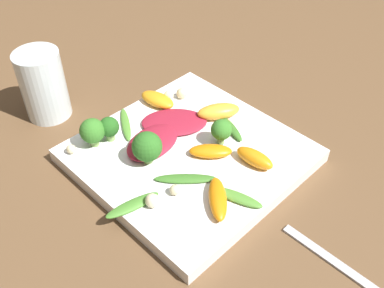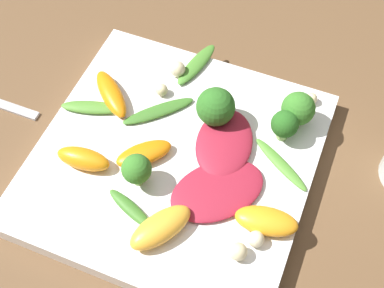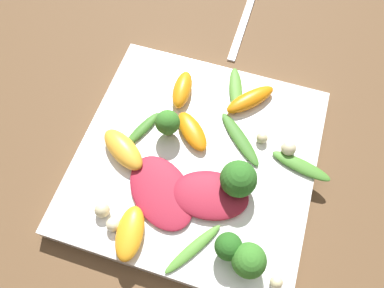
# 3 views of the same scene
# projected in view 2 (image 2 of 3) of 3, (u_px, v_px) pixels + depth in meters

# --- Properties ---
(ground_plane) EXTENTS (2.40, 2.40, 0.00)m
(ground_plane) POSITION_uv_depth(u_px,v_px,m) (175.00, 166.00, 0.58)
(ground_plane) COLOR brown
(plate) EXTENTS (0.29, 0.29, 0.02)m
(plate) POSITION_uv_depth(u_px,v_px,m) (175.00, 161.00, 0.57)
(plate) COLOR white
(plate) RESTS_ON ground_plane
(radicchio_leaf_0) EXTENTS (0.10, 0.07, 0.01)m
(radicchio_leaf_0) POSITION_uv_depth(u_px,v_px,m) (224.00, 143.00, 0.56)
(radicchio_leaf_0) COLOR maroon
(radicchio_leaf_0) RESTS_ON plate
(radicchio_leaf_1) EXTENTS (0.12, 0.11, 0.01)m
(radicchio_leaf_1) POSITION_uv_depth(u_px,v_px,m) (217.00, 190.00, 0.53)
(radicchio_leaf_1) COLOR maroon
(radicchio_leaf_1) RESTS_ON plate
(orange_segment_0) EXTENTS (0.06, 0.06, 0.01)m
(orange_segment_0) POSITION_uv_depth(u_px,v_px,m) (144.00, 154.00, 0.55)
(orange_segment_0) COLOR orange
(orange_segment_0) RESTS_ON plate
(orange_segment_1) EXTENTS (0.04, 0.07, 0.02)m
(orange_segment_1) POSITION_uv_depth(u_px,v_px,m) (266.00, 221.00, 0.51)
(orange_segment_1) COLOR orange
(orange_segment_1) RESTS_ON plate
(orange_segment_2) EXTENTS (0.06, 0.07, 0.02)m
(orange_segment_2) POSITION_uv_depth(u_px,v_px,m) (111.00, 94.00, 0.60)
(orange_segment_2) COLOR orange
(orange_segment_2) RESTS_ON plate
(orange_segment_3) EXTENTS (0.07, 0.06, 0.02)m
(orange_segment_3) POSITION_uv_depth(u_px,v_px,m) (161.00, 227.00, 0.51)
(orange_segment_3) COLOR #FCAD33
(orange_segment_3) RESTS_ON plate
(orange_segment_4) EXTENTS (0.03, 0.06, 0.02)m
(orange_segment_4) POSITION_uv_depth(u_px,v_px,m) (83.00, 159.00, 0.55)
(orange_segment_4) COLOR orange
(orange_segment_4) RESTS_ON plate
(broccoli_floret_0) EXTENTS (0.04, 0.04, 0.04)m
(broccoli_floret_0) POSITION_uv_depth(u_px,v_px,m) (298.00, 109.00, 0.56)
(broccoli_floret_0) COLOR #7A9E51
(broccoli_floret_0) RESTS_ON plate
(broccoli_floret_1) EXTENTS (0.03, 0.03, 0.04)m
(broccoli_floret_1) POSITION_uv_depth(u_px,v_px,m) (137.00, 169.00, 0.52)
(broccoli_floret_1) COLOR #7A9E51
(broccoli_floret_1) RESTS_ON plate
(broccoli_floret_2) EXTENTS (0.03, 0.03, 0.04)m
(broccoli_floret_2) POSITION_uv_depth(u_px,v_px,m) (285.00, 125.00, 0.56)
(broccoli_floret_2) COLOR #84AD5B
(broccoli_floret_2) RESTS_ON plate
(broccoli_floret_3) EXTENTS (0.04, 0.04, 0.05)m
(broccoli_floret_3) POSITION_uv_depth(u_px,v_px,m) (216.00, 107.00, 0.56)
(broccoli_floret_3) COLOR #7A9E51
(broccoli_floret_3) RESTS_ON plate
(arugula_sprig_0) EXTENTS (0.05, 0.07, 0.01)m
(arugula_sprig_0) POSITION_uv_depth(u_px,v_px,m) (281.00, 164.00, 0.55)
(arugula_sprig_0) COLOR #518E33
(arugula_sprig_0) RESTS_ON plate
(arugula_sprig_1) EXTENTS (0.07, 0.07, 0.01)m
(arugula_sprig_1) POSITION_uv_depth(u_px,v_px,m) (158.00, 111.00, 0.59)
(arugula_sprig_1) COLOR #3D7528
(arugula_sprig_1) RESTS_ON plate
(arugula_sprig_2) EXTENTS (0.08, 0.03, 0.01)m
(arugula_sprig_2) POSITION_uv_depth(u_px,v_px,m) (196.00, 64.00, 0.63)
(arugula_sprig_2) COLOR #47842D
(arugula_sprig_2) RESTS_ON plate
(arugula_sprig_3) EXTENTS (0.04, 0.07, 0.01)m
(arugula_sprig_3) POSITION_uv_depth(u_px,v_px,m) (92.00, 107.00, 0.59)
(arugula_sprig_3) COLOR #518E33
(arugula_sprig_3) RESTS_ON plate
(arugula_sprig_4) EXTENTS (0.03, 0.06, 0.01)m
(arugula_sprig_4) POSITION_uv_depth(u_px,v_px,m) (131.00, 209.00, 0.52)
(arugula_sprig_4) COLOR #3D7528
(arugula_sprig_4) RESTS_ON plate
(macadamia_nut_0) EXTENTS (0.02, 0.02, 0.02)m
(macadamia_nut_0) POSITION_uv_depth(u_px,v_px,m) (238.00, 252.00, 0.49)
(macadamia_nut_0) COLOR beige
(macadamia_nut_0) RESTS_ON plate
(macadamia_nut_1) EXTENTS (0.02, 0.02, 0.02)m
(macadamia_nut_1) POSITION_uv_depth(u_px,v_px,m) (256.00, 239.00, 0.50)
(macadamia_nut_1) COLOR beige
(macadamia_nut_1) RESTS_ON plate
(macadamia_nut_2) EXTENTS (0.01, 0.01, 0.01)m
(macadamia_nut_2) POSITION_uv_depth(u_px,v_px,m) (311.00, 99.00, 0.60)
(macadamia_nut_2) COLOR beige
(macadamia_nut_2) RESTS_ON plate
(macadamia_nut_3) EXTENTS (0.01, 0.01, 0.01)m
(macadamia_nut_3) POSITION_uv_depth(u_px,v_px,m) (162.00, 90.00, 0.60)
(macadamia_nut_3) COLOR beige
(macadamia_nut_3) RESTS_ON plate
(macadamia_nut_4) EXTENTS (0.02, 0.02, 0.02)m
(macadamia_nut_4) POSITION_uv_depth(u_px,v_px,m) (177.00, 69.00, 0.62)
(macadamia_nut_4) COLOR beige
(macadamia_nut_4) RESTS_ON plate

